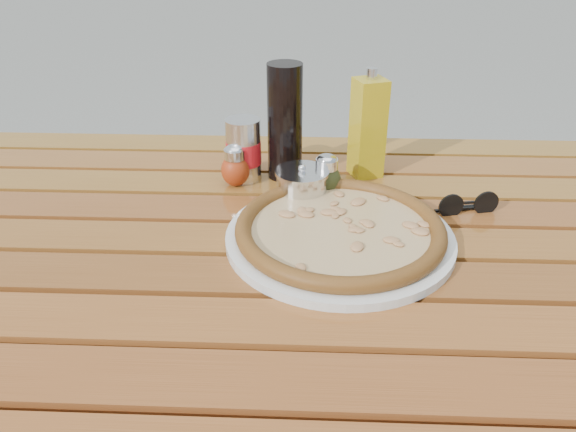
{
  "coord_description": "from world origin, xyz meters",
  "views": [
    {
      "loc": [
        0.03,
        -0.77,
        1.22
      ],
      "look_at": [
        0.0,
        0.02,
        0.78
      ],
      "focal_mm": 35.0,
      "sensor_mm": 36.0,
      "label": 1
    }
  ],
  "objects_px": {
    "table": "(288,277)",
    "soda_can": "(244,150)",
    "olive_oil_cruet": "(368,128)",
    "parmesan_tin": "(302,185)",
    "pepper_shaker": "(235,166)",
    "pizza": "(340,229)",
    "oregano_shaker": "(326,176)",
    "plate": "(340,237)",
    "sunglasses": "(468,205)",
    "dark_bottle": "(285,122)"
  },
  "relations": [
    {
      "from": "dark_bottle",
      "to": "soda_can",
      "type": "relative_size",
      "value": 1.83
    },
    {
      "from": "parmesan_tin",
      "to": "sunglasses",
      "type": "height_order",
      "value": "parmesan_tin"
    },
    {
      "from": "parmesan_tin",
      "to": "sunglasses",
      "type": "relative_size",
      "value": 0.98
    },
    {
      "from": "oregano_shaker",
      "to": "dark_bottle",
      "type": "distance_m",
      "value": 0.13
    },
    {
      "from": "parmesan_tin",
      "to": "sunglasses",
      "type": "distance_m",
      "value": 0.29
    },
    {
      "from": "oregano_shaker",
      "to": "soda_can",
      "type": "xyz_separation_m",
      "value": [
        -0.16,
        0.07,
        0.02
      ]
    },
    {
      "from": "table",
      "to": "oregano_shaker",
      "type": "height_order",
      "value": "oregano_shaker"
    },
    {
      "from": "soda_can",
      "to": "parmesan_tin",
      "type": "xyz_separation_m",
      "value": [
        0.11,
        -0.09,
        -0.03
      ]
    },
    {
      "from": "sunglasses",
      "to": "olive_oil_cruet",
      "type": "bearing_deg",
      "value": 124.94
    },
    {
      "from": "pizza",
      "to": "parmesan_tin",
      "type": "xyz_separation_m",
      "value": [
        -0.06,
        0.14,
        0.01
      ]
    },
    {
      "from": "pepper_shaker",
      "to": "table",
      "type": "bearing_deg",
      "value": -61.21
    },
    {
      "from": "oregano_shaker",
      "to": "sunglasses",
      "type": "xyz_separation_m",
      "value": [
        0.24,
        -0.06,
        -0.02
      ]
    },
    {
      "from": "pizza",
      "to": "pepper_shaker",
      "type": "relative_size",
      "value": 5.33
    },
    {
      "from": "table",
      "to": "pepper_shaker",
      "type": "xyz_separation_m",
      "value": [
        -0.11,
        0.19,
        0.11
      ]
    },
    {
      "from": "pizza",
      "to": "oregano_shaker",
      "type": "xyz_separation_m",
      "value": [
        -0.02,
        0.16,
        0.02
      ]
    },
    {
      "from": "dark_bottle",
      "to": "parmesan_tin",
      "type": "height_order",
      "value": "dark_bottle"
    },
    {
      "from": "olive_oil_cruet",
      "to": "pepper_shaker",
      "type": "bearing_deg",
      "value": -166.88
    },
    {
      "from": "pizza",
      "to": "parmesan_tin",
      "type": "distance_m",
      "value": 0.15
    },
    {
      "from": "pizza",
      "to": "pepper_shaker",
      "type": "distance_m",
      "value": 0.27
    },
    {
      "from": "pizza",
      "to": "oregano_shaker",
      "type": "bearing_deg",
      "value": 96.82
    },
    {
      "from": "oregano_shaker",
      "to": "olive_oil_cruet",
      "type": "height_order",
      "value": "olive_oil_cruet"
    },
    {
      "from": "table",
      "to": "soda_can",
      "type": "bearing_deg",
      "value": 112.67
    },
    {
      "from": "table",
      "to": "pepper_shaker",
      "type": "distance_m",
      "value": 0.25
    },
    {
      "from": "plate",
      "to": "soda_can",
      "type": "distance_m",
      "value": 0.29
    },
    {
      "from": "plate",
      "to": "parmesan_tin",
      "type": "bearing_deg",
      "value": 114.54
    },
    {
      "from": "plate",
      "to": "dark_bottle",
      "type": "relative_size",
      "value": 1.64
    },
    {
      "from": "pepper_shaker",
      "to": "soda_can",
      "type": "bearing_deg",
      "value": 65.3
    },
    {
      "from": "dark_bottle",
      "to": "olive_oil_cruet",
      "type": "xyz_separation_m",
      "value": [
        0.16,
        0.01,
        -0.01
      ]
    },
    {
      "from": "table",
      "to": "oregano_shaker",
      "type": "bearing_deg",
      "value": 67.71
    },
    {
      "from": "table",
      "to": "parmesan_tin",
      "type": "xyz_separation_m",
      "value": [
        0.02,
        0.13,
        0.11
      ]
    },
    {
      "from": "pepper_shaker",
      "to": "dark_bottle",
      "type": "height_order",
      "value": "dark_bottle"
    },
    {
      "from": "oregano_shaker",
      "to": "plate",
      "type": "bearing_deg",
      "value": -83.18
    },
    {
      "from": "soda_can",
      "to": "sunglasses",
      "type": "bearing_deg",
      "value": -17.4
    },
    {
      "from": "plate",
      "to": "olive_oil_cruet",
      "type": "distance_m",
      "value": 0.28
    },
    {
      "from": "pepper_shaker",
      "to": "pizza",
      "type": "bearing_deg",
      "value": -46.36
    },
    {
      "from": "table",
      "to": "oregano_shaker",
      "type": "xyz_separation_m",
      "value": [
        0.06,
        0.16,
        0.11
      ]
    },
    {
      "from": "pizza",
      "to": "plate",
      "type": "bearing_deg",
      "value": 90.0
    },
    {
      "from": "plate",
      "to": "dark_bottle",
      "type": "xyz_separation_m",
      "value": [
        -0.1,
        0.24,
        0.1
      ]
    },
    {
      "from": "pepper_shaker",
      "to": "oregano_shaker",
      "type": "relative_size",
      "value": 1.0
    },
    {
      "from": "olive_oil_cruet",
      "to": "parmesan_tin",
      "type": "bearing_deg",
      "value": -135.7
    },
    {
      "from": "pizza",
      "to": "soda_can",
      "type": "xyz_separation_m",
      "value": [
        -0.18,
        0.23,
        0.04
      ]
    },
    {
      "from": "pizza",
      "to": "sunglasses",
      "type": "relative_size",
      "value": 3.97
    },
    {
      "from": "oregano_shaker",
      "to": "olive_oil_cruet",
      "type": "bearing_deg",
      "value": 50.8
    },
    {
      "from": "table",
      "to": "soda_can",
      "type": "distance_m",
      "value": 0.28
    },
    {
      "from": "olive_oil_cruet",
      "to": "parmesan_tin",
      "type": "relative_size",
      "value": 1.94
    },
    {
      "from": "pizza",
      "to": "olive_oil_cruet",
      "type": "relative_size",
      "value": 2.08
    },
    {
      "from": "oregano_shaker",
      "to": "olive_oil_cruet",
      "type": "xyz_separation_m",
      "value": [
        0.08,
        0.1,
        0.06
      ]
    },
    {
      "from": "plate",
      "to": "oregano_shaker",
      "type": "height_order",
      "value": "oregano_shaker"
    },
    {
      "from": "table",
      "to": "oregano_shaker",
      "type": "relative_size",
      "value": 17.07
    },
    {
      "from": "plate",
      "to": "pizza",
      "type": "distance_m",
      "value": 0.02
    }
  ]
}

